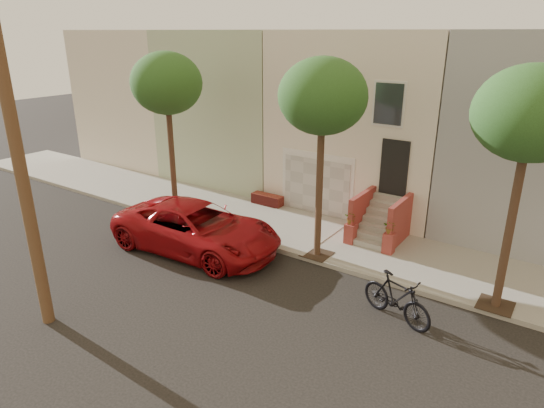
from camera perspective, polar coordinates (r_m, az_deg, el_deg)
The scene contains 8 objects.
ground at distance 13.60m, azimuth -6.64°, elevation -11.53°, with size 90.00×90.00×0.00m, color black.
sidewalk at distance 17.45m, azimuth 4.88°, elevation -3.71°, with size 40.00×3.70×0.15m, color gray.
house_row at distance 21.55m, azimuth 13.04°, elevation 10.37°, with size 33.10×11.70×7.00m.
tree_left at distance 18.33m, azimuth -12.58°, elevation 13.87°, with size 2.70×2.57×6.30m.
tree_mid at distance 14.34m, azimuth 6.10°, elevation 12.61°, with size 2.70×2.57×6.30m.
tree_right at distance 12.71m, azimuth 28.72°, elevation 9.33°, with size 2.70×2.57×6.30m.
pickup_truck at distance 16.25m, azimuth -9.08°, elevation -2.87°, with size 2.74×5.94×1.65m, color maroon.
motorcycle at distance 12.83m, azimuth 14.76°, elevation -10.89°, with size 0.60×2.12×1.28m, color black.
Camera 1 is at (7.76, -8.61, 7.11)m, focal length 31.28 mm.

